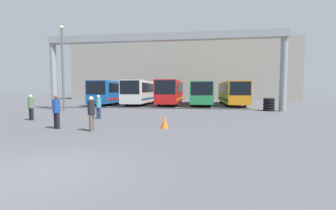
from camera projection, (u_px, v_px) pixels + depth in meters
name	position (u px, v px, depth m)	size (l,w,h in m)	color
ground_plane	(41.00, 173.00, 5.31)	(200.00, 200.00, 0.00)	#47474C
building_backdrop	(182.00, 72.00, 49.85)	(45.59, 12.00, 12.00)	gray
overhead_gantry	(161.00, 48.00, 21.85)	(23.37, 0.80, 7.44)	gray
bus_slot_0	(113.00, 91.00, 31.06)	(2.58, 10.42, 3.10)	#1959A5
bus_slot_1	(141.00, 91.00, 30.53)	(2.53, 10.44, 3.15)	silver
bus_slot_2	(171.00, 91.00, 30.22)	(2.59, 10.91, 3.15)	red
bus_slot_3	(201.00, 92.00, 30.23)	(2.62, 11.99, 2.95)	#268C4C
bus_slot_4	(232.00, 92.00, 29.80)	(2.44, 12.22, 2.97)	orange
pedestrian_mid_left	(99.00, 106.00, 15.29)	(0.34, 0.34, 1.62)	navy
pedestrian_mid_right	(56.00, 111.00, 11.35)	(0.36, 0.36, 1.71)	black
pedestrian_far_center	(31.00, 107.00, 14.59)	(0.34, 0.34, 1.66)	black
pedestrian_near_left	(91.00, 113.00, 10.66)	(0.35, 0.35, 1.66)	brown
traffic_cone	(164.00, 122.00, 11.54)	(0.38, 0.38, 0.63)	orange
tire_stack	(269.00, 105.00, 21.06)	(1.04, 1.04, 1.20)	black
lamp_post	(63.00, 65.00, 20.99)	(0.36, 0.36, 7.94)	#595B60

